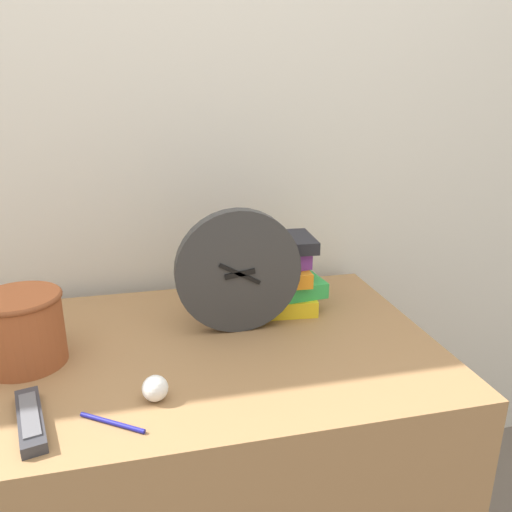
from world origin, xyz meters
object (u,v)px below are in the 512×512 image
(book_stack, at_px, (274,274))
(crumpled_paper_ball, at_px, (156,388))
(desk_clock, at_px, (239,271))
(pen, at_px, (113,423))
(tv_remote, at_px, (31,419))
(basket, at_px, (23,327))

(book_stack, xyz_separation_m, crumpled_paper_ball, (-0.31, -0.34, -0.07))
(desk_clock, distance_m, pen, 0.43)
(crumpled_paper_ball, xyz_separation_m, pen, (-0.07, -0.06, -0.02))
(desk_clock, xyz_separation_m, book_stack, (0.11, 0.10, -0.05))
(desk_clock, height_order, book_stack, desk_clock)
(tv_remote, bearing_deg, basket, 101.68)
(tv_remote, height_order, crumpled_paper_ball, crumpled_paper_ball)
(basket, height_order, tv_remote, basket)
(basket, bearing_deg, desk_clock, 6.31)
(crumpled_paper_ball, relative_size, pen, 0.43)
(desk_clock, height_order, crumpled_paper_ball, desk_clock)
(basket, relative_size, crumpled_paper_ball, 3.56)
(desk_clock, relative_size, book_stack, 1.11)
(book_stack, xyz_separation_m, tv_remote, (-0.52, -0.37, -0.08))
(book_stack, distance_m, tv_remote, 0.64)
(tv_remote, xyz_separation_m, pen, (0.13, -0.03, -0.01))
(book_stack, bearing_deg, crumpled_paper_ball, -132.19)
(crumpled_paper_ball, bearing_deg, pen, -142.78)
(desk_clock, xyz_separation_m, tv_remote, (-0.41, -0.27, -0.13))
(desk_clock, relative_size, basket, 1.71)
(desk_clock, relative_size, tv_remote, 1.61)
(book_stack, bearing_deg, basket, -164.82)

